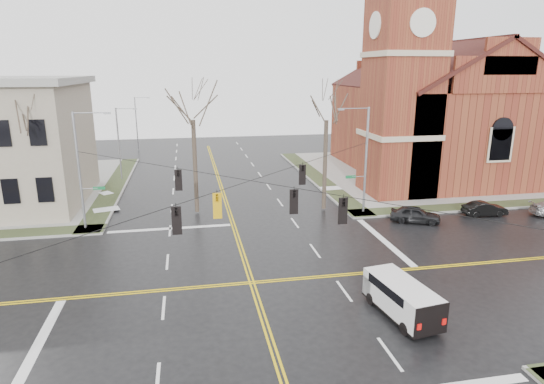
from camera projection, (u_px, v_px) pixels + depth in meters
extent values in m
plane|color=black|center=(252.00, 283.00, 26.76)|extent=(120.00, 120.00, 0.00)
cube|color=gray|center=(427.00, 172.00, 54.93)|extent=(30.00, 30.00, 0.15)
cube|color=#2E3A1F|center=(317.00, 177.00, 52.43)|extent=(2.00, 30.00, 0.02)
cube|color=#2E3A1F|center=(503.00, 204.00, 41.82)|extent=(30.00, 2.00, 0.02)
cube|color=#2E3A1F|center=(114.00, 186.00, 48.42)|extent=(2.00, 30.00, 0.02)
cube|color=gold|center=(250.00, 283.00, 26.74)|extent=(0.12, 100.00, 0.01)
cube|color=gold|center=(254.00, 282.00, 26.78)|extent=(0.12, 100.00, 0.01)
cube|color=gold|center=(252.00, 283.00, 26.65)|extent=(100.00, 0.12, 0.01)
cube|color=gold|center=(252.00, 282.00, 26.88)|extent=(100.00, 0.12, 0.01)
cube|color=silver|center=(170.00, 228.00, 35.82)|extent=(9.50, 0.50, 0.01)
cube|color=silver|center=(34.00, 353.00, 20.14)|extent=(0.50, 9.50, 0.01)
cube|color=silver|center=(383.00, 240.00, 33.38)|extent=(0.50, 9.50, 0.01)
cube|color=maroon|center=(401.00, 92.00, 43.31)|extent=(6.00, 6.00, 20.00)
cylinder|color=silver|center=(423.00, 23.00, 38.84)|extent=(2.40, 0.15, 2.40)
cylinder|color=silver|center=(375.00, 25.00, 41.19)|extent=(0.15, 2.40, 2.40)
cube|color=maroon|center=(434.00, 130.00, 54.76)|extent=(18.00, 24.00, 10.00)
cube|color=maroon|center=(381.00, 166.00, 48.16)|extent=(2.00, 5.00, 4.40)
cylinder|color=gray|center=(366.00, 161.00, 38.51)|extent=(0.20, 0.20, 9.00)
cylinder|color=gray|center=(358.00, 176.00, 38.75)|extent=(1.20, 0.06, 0.06)
cube|color=#116532|center=(351.00, 177.00, 38.63)|extent=(0.90, 0.04, 0.25)
cylinder|color=gray|center=(355.00, 108.00, 37.14)|extent=(2.40, 0.08, 0.08)
cube|color=gray|center=(341.00, 109.00, 36.94)|extent=(0.50, 0.22, 0.15)
cylinder|color=gray|center=(79.00, 172.00, 34.39)|extent=(0.20, 0.20, 9.00)
cylinder|color=gray|center=(89.00, 189.00, 34.85)|extent=(1.20, 0.06, 0.06)
cube|color=#116532|center=(99.00, 188.00, 34.98)|extent=(0.90, 0.04, 0.25)
cylinder|color=gray|center=(90.00, 113.00, 33.45)|extent=(2.40, 0.08, 0.08)
cube|color=gray|center=(107.00, 113.00, 33.68)|extent=(0.50, 0.22, 0.15)
cylinder|color=black|center=(251.00, 181.00, 25.14)|extent=(23.02, 23.02, 0.03)
cylinder|color=black|center=(251.00, 181.00, 25.14)|extent=(23.02, 23.02, 0.03)
imported|color=black|center=(177.00, 221.00, 20.82)|extent=(0.21, 0.26, 1.30)
imported|color=black|center=(302.00, 175.00, 29.84)|extent=(0.21, 0.26, 1.30)
imported|color=#DCA20C|center=(217.00, 206.00, 23.08)|extent=(0.21, 0.26, 1.30)
imported|color=black|center=(178.00, 180.00, 28.41)|extent=(0.21, 0.26, 1.30)
imported|color=black|center=(343.00, 211.00, 22.26)|extent=(0.21, 0.26, 1.30)
imported|color=black|center=(294.00, 202.00, 23.80)|extent=(0.21, 0.26, 1.30)
cylinder|color=gray|center=(119.00, 144.00, 50.31)|extent=(0.16, 0.16, 8.00)
cylinder|color=gray|center=(125.00, 109.00, 49.46)|extent=(2.00, 0.07, 0.07)
cube|color=gray|center=(135.00, 109.00, 49.66)|extent=(0.45, 0.20, 0.13)
cylinder|color=gray|center=(136.00, 124.00, 69.27)|extent=(0.16, 0.16, 8.00)
cylinder|color=gray|center=(141.00, 98.00, 68.43)|extent=(2.00, 0.07, 0.07)
cube|color=gray|center=(148.00, 98.00, 68.62)|extent=(0.45, 0.20, 0.13)
cube|color=white|center=(402.00, 297.00, 22.90)|extent=(2.44, 4.85, 1.49)
cube|color=white|center=(381.00, 284.00, 24.72)|extent=(1.89, 1.04, 1.05)
cube|color=black|center=(378.00, 274.00, 24.87)|extent=(1.62, 0.34, 0.70)
cube|color=black|center=(401.00, 287.00, 22.93)|extent=(2.24, 3.38, 0.48)
cube|color=#B70C0A|center=(419.00, 327.00, 20.57)|extent=(0.22, 0.09, 0.30)
cube|color=#B70C0A|center=(444.00, 322.00, 21.00)|extent=(0.22, 0.09, 0.30)
cube|color=black|center=(401.00, 311.00, 23.10)|extent=(2.49, 4.90, 0.09)
cylinder|color=black|center=(371.00, 299.00, 24.24)|extent=(0.32, 0.66, 0.63)
cylinder|color=black|center=(397.00, 294.00, 24.75)|extent=(0.32, 0.66, 0.63)
cylinder|color=black|center=(405.00, 329.00, 21.44)|extent=(0.32, 0.66, 0.63)
cylinder|color=black|center=(434.00, 323.00, 21.95)|extent=(0.32, 0.66, 0.63)
imported|color=black|center=(415.00, 214.00, 37.15)|extent=(4.27, 3.11, 1.35)
imported|color=black|center=(485.00, 209.00, 38.85)|extent=(3.75, 1.50, 1.21)
cylinder|color=#382E24|center=(44.00, 177.00, 36.03)|extent=(0.36, 0.36, 7.45)
cylinder|color=#382E24|center=(195.00, 167.00, 38.58)|extent=(0.36, 0.36, 7.95)
cylinder|color=#382E24|center=(325.00, 165.00, 39.52)|extent=(0.36, 0.36, 7.82)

